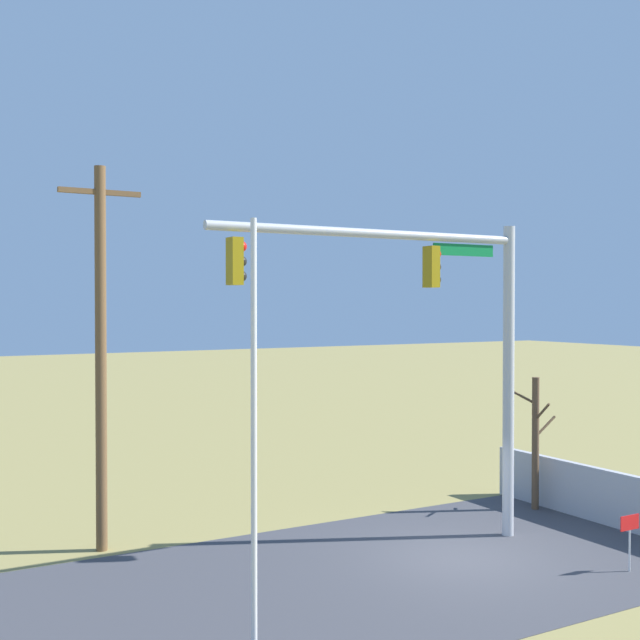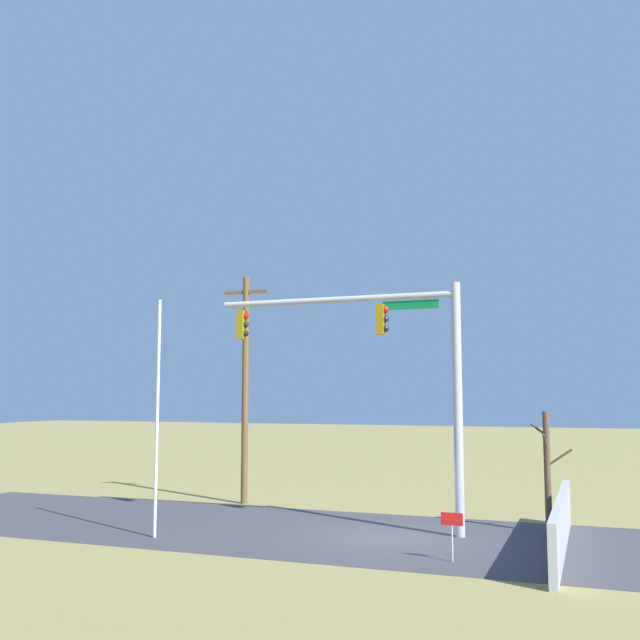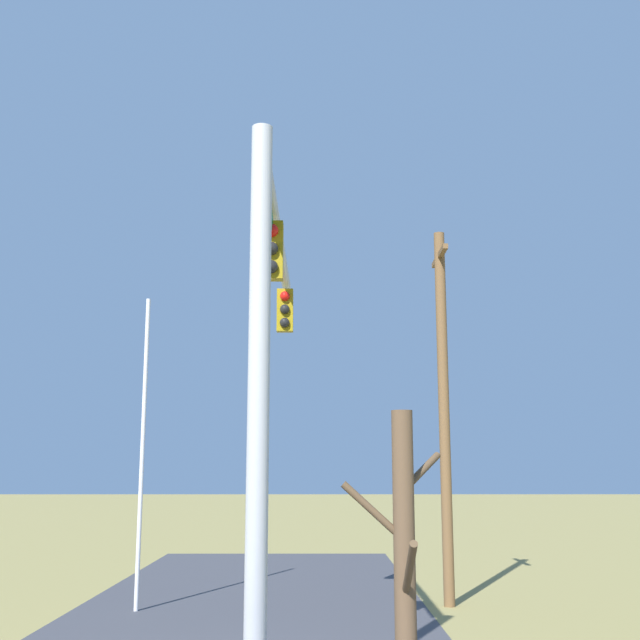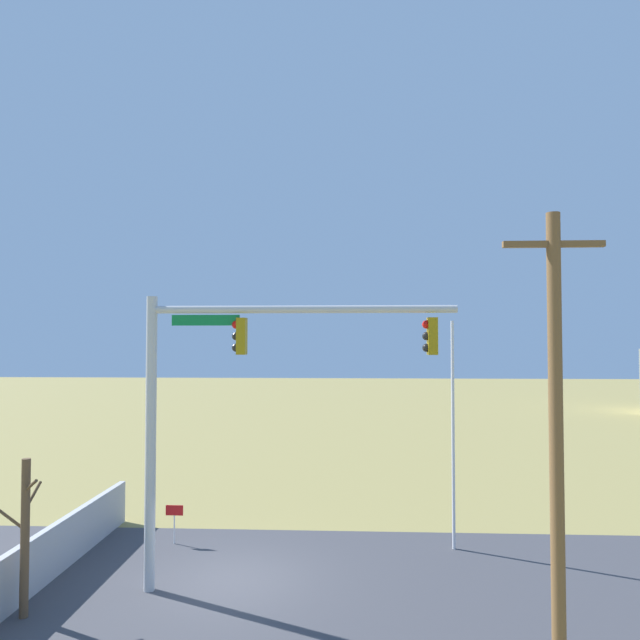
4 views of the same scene
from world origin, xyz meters
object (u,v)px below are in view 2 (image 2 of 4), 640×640
flagpole (157,417)px  open_sign (452,525)px  signal_mast (391,358)px  bare_tree (547,470)px  utility_pole (245,384)px

flagpole → open_sign: flagpole is taller
flagpole → open_sign: 9.22m
signal_mast → flagpole: size_ratio=1.14×
bare_tree → open_sign: bare_tree is taller
open_sign → signal_mast: bearing=126.2°
utility_pole → bare_tree: size_ratio=2.41×
flagpole → utility_pole: bearing=94.8°
flagpole → utility_pole: 7.19m
utility_pole → bare_tree: (11.50, -2.25, -2.72)m
bare_tree → flagpole: bearing=-156.1°
flagpole → utility_pole: (-0.60, 7.08, 1.08)m
flagpole → bare_tree: flagpole is taller
signal_mast → open_sign: (2.44, -3.33, -4.46)m
signal_mast → bare_tree: (4.51, 1.53, -3.46)m
utility_pole → open_sign: 12.39m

